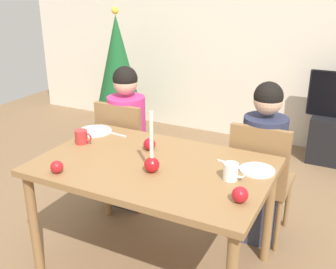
% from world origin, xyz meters
% --- Properties ---
extents(ground_plane, '(7.68, 7.68, 0.00)m').
position_xyz_m(ground_plane, '(0.00, 0.00, 0.00)').
color(ground_plane, brown).
extents(back_wall, '(6.40, 0.10, 2.60)m').
position_xyz_m(back_wall, '(0.00, 2.60, 1.30)').
color(back_wall, beige).
rests_on(back_wall, ground).
extents(dining_table, '(1.40, 0.90, 0.75)m').
position_xyz_m(dining_table, '(0.00, 0.00, 0.67)').
color(dining_table, olive).
rests_on(dining_table, ground).
extents(chair_left, '(0.40, 0.40, 0.90)m').
position_xyz_m(chair_left, '(-0.59, 0.61, 0.51)').
color(chair_left, olive).
rests_on(chair_left, ground).
extents(chair_right, '(0.40, 0.40, 0.90)m').
position_xyz_m(chair_right, '(0.51, 0.61, 0.51)').
color(chair_right, olive).
rests_on(chair_right, ground).
extents(person_left_child, '(0.30, 0.30, 1.17)m').
position_xyz_m(person_left_child, '(-0.59, 0.64, 0.57)').
color(person_left_child, '#33384C').
rests_on(person_left_child, ground).
extents(person_right_child, '(0.30, 0.30, 1.17)m').
position_xyz_m(person_right_child, '(0.51, 0.64, 0.57)').
color(person_right_child, '#33384C').
rests_on(person_right_child, ground).
extents(christmas_tree, '(0.63, 0.63, 1.51)m').
position_xyz_m(christmas_tree, '(-1.51, 1.91, 0.78)').
color(christmas_tree, brown).
rests_on(christmas_tree, ground).
extents(candle_centerpiece, '(0.09, 0.09, 0.37)m').
position_xyz_m(candle_centerpiece, '(0.05, -0.10, 0.82)').
color(candle_centerpiece, red).
rests_on(candle_centerpiece, dining_table).
extents(plate_left, '(0.24, 0.24, 0.01)m').
position_xyz_m(plate_left, '(-0.64, 0.29, 0.76)').
color(plate_left, silver).
rests_on(plate_left, dining_table).
extents(plate_right, '(0.20, 0.20, 0.01)m').
position_xyz_m(plate_right, '(0.59, 0.18, 0.76)').
color(plate_right, white).
rests_on(plate_right, dining_table).
extents(mug_left, '(0.13, 0.08, 0.09)m').
position_xyz_m(mug_left, '(-0.59, 0.07, 0.80)').
color(mug_left, '#B72D2D').
rests_on(mug_left, dining_table).
extents(mug_right, '(0.13, 0.08, 0.10)m').
position_xyz_m(mug_right, '(0.48, 0.01, 0.80)').
color(mug_right, white).
rests_on(mug_right, dining_table).
extents(fork_left, '(0.18, 0.03, 0.01)m').
position_xyz_m(fork_left, '(-0.47, 0.31, 0.75)').
color(fork_left, silver).
rests_on(fork_left, dining_table).
extents(fork_right, '(0.18, 0.06, 0.01)m').
position_xyz_m(fork_right, '(0.42, 0.20, 0.75)').
color(fork_right, silver).
rests_on(fork_right, dining_table).
extents(apple_near_candle, '(0.07, 0.07, 0.07)m').
position_xyz_m(apple_near_candle, '(-0.43, -0.35, 0.79)').
color(apple_near_candle, red).
rests_on(apple_near_candle, dining_table).
extents(apple_by_left_plate, '(0.08, 0.08, 0.08)m').
position_xyz_m(apple_by_left_plate, '(-0.12, 0.17, 0.79)').
color(apple_by_left_plate, '#B0111F').
rests_on(apple_by_left_plate, dining_table).
extents(apple_by_right_mug, '(0.08, 0.08, 0.08)m').
position_xyz_m(apple_by_right_mug, '(0.60, -0.20, 0.79)').
color(apple_by_right_mug, '#B4181F').
rests_on(apple_by_right_mug, dining_table).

